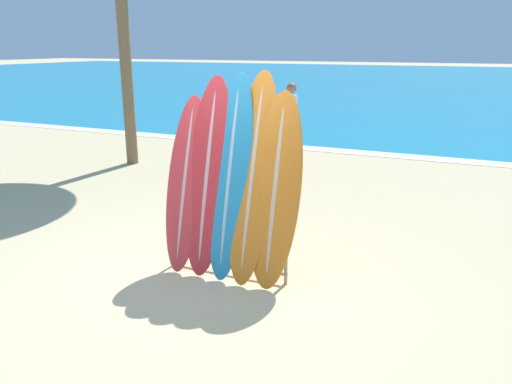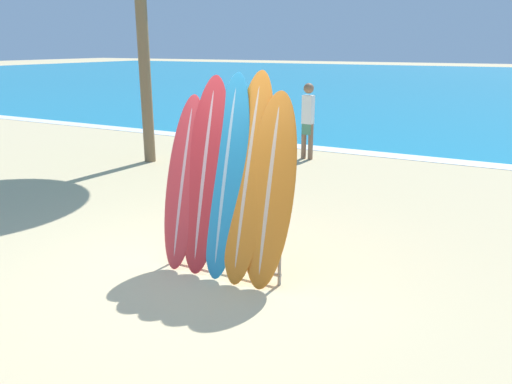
# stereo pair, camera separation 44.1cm
# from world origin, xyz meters

# --- Properties ---
(ground_plane) EXTENTS (160.00, 160.00, 0.00)m
(ground_plane) POSITION_xyz_m (0.00, 0.00, 0.00)
(ground_plane) COLOR #CCB789
(ocean_water) EXTENTS (120.00, 60.00, 0.01)m
(ocean_water) POSITION_xyz_m (0.00, 37.10, 0.00)
(ocean_water) COLOR teal
(ocean_water) RESTS_ON ground_plane
(surfboard_rack) EXTENTS (1.49, 0.04, 0.79)m
(surfboard_rack) POSITION_xyz_m (0.20, 0.22, 0.43)
(surfboard_rack) COLOR gray
(surfboard_rack) RESTS_ON ground_plane
(surfboard_slot_0) EXTENTS (0.50, 0.66, 2.09)m
(surfboard_slot_0) POSITION_xyz_m (-0.39, 0.26, 1.04)
(surfboard_slot_0) COLOR red
(surfboard_slot_0) RESTS_ON ground_plane
(surfboard_slot_1) EXTENTS (0.57, 0.67, 2.32)m
(surfboard_slot_1) POSITION_xyz_m (-0.09, 0.28, 1.16)
(surfboard_slot_1) COLOR red
(surfboard_slot_1) RESTS_ON ground_plane
(surfboard_slot_2) EXTENTS (0.52, 0.70, 2.36)m
(surfboard_slot_2) POSITION_xyz_m (0.20, 0.29, 1.18)
(surfboard_slot_2) COLOR teal
(surfboard_slot_2) RESTS_ON ground_plane
(surfboard_slot_3) EXTENTS (0.55, 0.77, 2.39)m
(surfboard_slot_3) POSITION_xyz_m (0.47, 0.31, 1.19)
(surfboard_slot_3) COLOR orange
(surfboard_slot_3) RESTS_ON ground_plane
(surfboard_slot_4) EXTENTS (0.59, 0.61, 2.18)m
(surfboard_slot_4) POSITION_xyz_m (0.77, 0.27, 1.09)
(surfboard_slot_4) COLOR orange
(surfboard_slot_4) RESTS_ON ground_plane
(person_near_water) EXTENTS (0.28, 0.23, 1.69)m
(person_near_water) POSITION_xyz_m (-1.71, 3.96, 0.92)
(person_near_water) COLOR #846047
(person_near_water) RESTS_ON ground_plane
(person_mid_beach) EXTENTS (0.30, 0.24, 1.80)m
(person_mid_beach) POSITION_xyz_m (-1.33, 6.52, 0.98)
(person_mid_beach) COLOR #846047
(person_mid_beach) RESTS_ON ground_plane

